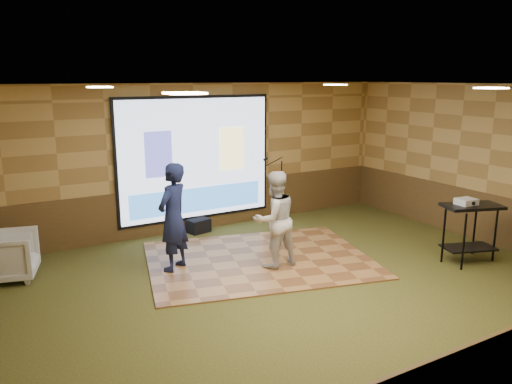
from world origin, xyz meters
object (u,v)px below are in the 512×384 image
player_left (173,217)px  mic_stand (279,201)px  banquet_chair (8,256)px  projector (466,202)px  projector_screen (196,160)px  duffel_bag (199,226)px  av_table (471,221)px  player_right (275,219)px  dance_floor (259,259)px

player_left → mic_stand: bearing=171.0°
player_left → banquet_chair: bearing=-57.2°
projector → mic_stand: (-1.47, 3.54, -0.57)m
projector_screen → duffel_bag: size_ratio=7.52×
av_table → duffel_bag: (-3.35, 3.87, -0.58)m
player_left → projector: size_ratio=5.59×
projector → mic_stand: bearing=117.2°
player_right → banquet_chair: bearing=-23.9°
player_right → av_table: bearing=153.7°
dance_floor → player_left: (-1.44, 0.29, 0.90)m
mic_stand → dance_floor: bearing=-136.4°
projector_screen → duffel_bag: 1.35m
dance_floor → player_left: player_left is taller
projector → player_left: bearing=159.4°
dance_floor → projector: projector is taller
projector → dance_floor: bearing=153.7°
player_right → dance_floor: bearing=-82.3°
dance_floor → projector: bearing=-30.9°
mic_stand → banquet_chair: (-5.35, -0.49, -0.11)m
av_table → dance_floor: bearing=149.0°
projector_screen → mic_stand: (1.72, -0.45, -0.98)m
mic_stand → duffel_bag: mic_stand is taller
banquet_chair → av_table: bearing=-99.2°
player_right → mic_stand: bearing=-125.0°
player_right → banquet_chair: 4.24m
projector_screen → av_table: projector_screen is taller
banquet_chair → duffel_bag: bearing=-63.0°
player_left → banquet_chair: (-2.38, 0.96, -0.53)m
dance_floor → player_left: 1.72m
player_right → banquet_chair: size_ratio=1.93×
projector_screen → player_left: (-1.24, -1.91, -0.56)m
player_right → duffel_bag: player_right is taller
dance_floor → duffel_bag: size_ratio=8.55×
projector → projector_screen: bearing=133.3°
player_right → mic_stand: (1.47, 2.15, -0.34)m
dance_floor → banquet_chair: banquet_chair is taller
projector → banquet_chair: bearing=160.5°
duffel_bag → projector_screen: bearing=70.4°
player_right → banquet_chair: (-3.88, 1.66, -0.45)m
duffel_bag → av_table: bearing=-49.1°
dance_floor → player_right: size_ratio=2.34×
av_table → duffel_bag: 5.15m
projector_screen → av_table: (3.28, -4.05, -0.76)m
projector_screen → duffel_bag: projector_screen is taller
mic_stand → banquet_chair: bearing=-179.9°
projector → duffel_bag: (-3.26, 3.81, -0.93)m
player_right → mic_stand: player_right is taller
av_table → banquet_chair: 7.58m
player_right → projector: 3.26m
projector → player_right: bearing=159.3°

